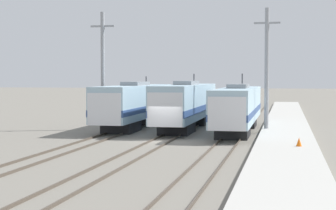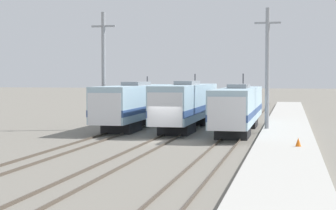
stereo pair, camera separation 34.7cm
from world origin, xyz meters
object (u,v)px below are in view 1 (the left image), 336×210
catenary_tower_left (103,69)px  traffic_cone (299,142)px  locomotive_far_left (134,104)px  locomotive_center (186,104)px  catenary_tower_right (267,69)px  locomotive_far_right (238,107)px

catenary_tower_left → traffic_cone: size_ratio=19.22×
locomotive_far_left → locomotive_center: bearing=-1.5°
locomotive_center → traffic_cone: bearing=-55.6°
catenary_tower_left → traffic_cone: 21.20m
locomotive_center → catenary_tower_left: catenary_tower_left is taller
locomotive_center → catenary_tower_right: catenary_tower_right is taller
catenary_tower_right → locomotive_center: bearing=163.1°
catenary_tower_right → traffic_cone: (2.43, -11.98, -4.73)m
locomotive_far_right → locomotive_center: bearing=157.3°
locomotive_far_right → locomotive_far_left: bearing=167.4°
locomotive_far_left → locomotive_center: 4.88m
locomotive_far_left → locomotive_far_right: locomotive_far_right is taller
catenary_tower_left → locomotive_center: bearing=17.2°
locomotive_far_left → traffic_cone: 20.51m
locomotive_far_left → catenary_tower_left: 4.55m
catenary_tower_left → locomotive_far_right: bearing=0.8°
locomotive_center → locomotive_far_right: locomotive_far_right is taller
locomotive_far_left → locomotive_center: size_ratio=0.99×
locomotive_far_left → locomotive_center: locomotive_center is taller
locomotive_far_right → catenary_tower_right: (2.41, -0.16, 3.27)m
locomotive_far_left → catenary_tower_right: bearing=-10.9°
locomotive_far_left → locomotive_far_right: bearing=-12.6°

